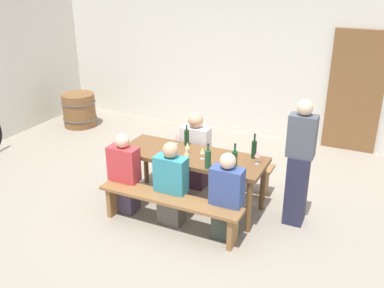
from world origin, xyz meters
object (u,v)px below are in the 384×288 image
object	(u,v)px
wine_bottle_3	(208,159)
wine_glass_4	(177,137)
wine_glass_0	(188,146)
wine_glass_2	(258,154)
tasting_table	(192,161)
wine_glass_3	(203,151)
seated_guest_near_0	(125,176)
wooden_door	(355,92)
wine_bottle_1	(187,137)
wine_glass_1	(186,152)
wine_bottle_0	(235,160)
standing_host	(299,166)
bench_near	(169,204)
seated_guest_near_1	(171,186)
wine_barrel	(79,110)
seated_guest_near_2	(226,199)
wine_bottle_2	(254,149)
bench_far	(211,163)
seated_guest_far_0	(195,152)

from	to	relation	value
wine_bottle_3	wine_glass_4	world-z (taller)	wine_bottle_3
wine_glass_0	wine_glass_2	distance (m)	0.93
tasting_table	wine_glass_3	xyz separation A→B (m)	(0.18, -0.06, 0.20)
wine_bottle_3	seated_guest_near_0	world-z (taller)	seated_guest_near_0
wooden_door	wine_bottle_1	bearing A→B (deg)	-125.47
wine_glass_4	tasting_table	bearing A→B (deg)	-35.56
wooden_door	seated_guest_near_0	bearing A→B (deg)	-125.42
wooden_door	wine_glass_1	xyz separation A→B (m)	(-1.67, -3.14, -0.18)
wine_bottle_0	standing_host	size ratio (longest dim) A/B	0.21
wine_bottle_3	wine_glass_1	bearing A→B (deg)	169.18
wine_glass_1	wooden_door	bearing A→B (deg)	61.92
wine_glass_0	wine_glass_4	distance (m)	0.38
bench_near	wine_glass_2	world-z (taller)	wine_glass_2
wine_glass_3	standing_host	distance (m)	1.21
wine_bottle_1	seated_guest_near_0	size ratio (longest dim) A/B	0.27
wine_glass_4	seated_guest_near_1	size ratio (longest dim) A/B	0.13
wine_glass_4	seated_guest_near_0	bearing A→B (deg)	-116.90
wine_glass_0	wine_barrel	distance (m)	3.87
tasting_table	wine_bottle_0	xyz separation A→B (m)	(0.65, -0.19, 0.22)
wine_glass_4	seated_guest_near_2	size ratio (longest dim) A/B	0.13
wine_glass_0	wine_bottle_3	bearing A→B (deg)	-34.60
wine_glass_0	wine_glass_3	size ratio (longest dim) A/B	1.00
seated_guest_near_0	wine_bottle_2	bearing A→B (deg)	-63.31
bench_far	wooden_door	bearing A→B (deg)	53.17
seated_guest_near_2	wooden_door	bearing A→B (deg)	-16.53
wooden_door	wine_glass_0	world-z (taller)	wooden_door
wooden_door	seated_guest_far_0	size ratio (longest dim) A/B	1.83
seated_guest_near_0	wine_glass_1	bearing A→B (deg)	-69.41
standing_host	wine_barrel	world-z (taller)	standing_host
wine_glass_4	seated_guest_near_0	distance (m)	0.91
wine_bottle_3	seated_guest_near_2	distance (m)	0.54
wine_bottle_2	seated_guest_near_2	world-z (taller)	seated_guest_near_2
tasting_table	wine_glass_3	distance (m)	0.27
wine_bottle_0	wine_glass_0	xyz separation A→B (m)	(-0.72, 0.19, -0.02)
bench_far	wine_glass_3	distance (m)	0.89
bench_far	seated_guest_near_0	size ratio (longest dim) A/B	1.69
seated_guest_far_0	standing_host	size ratio (longest dim) A/B	0.71
tasting_table	wine_glass_2	size ratio (longest dim) A/B	11.01
wine_bottle_0	wine_glass_2	world-z (taller)	wine_bottle_0
wine_bottle_3	wine_glass_3	world-z (taller)	wine_bottle_3
seated_guest_far_0	wine_bottle_3	bearing A→B (deg)	34.02
wine_glass_4	wine_barrel	world-z (taller)	wine_glass_4
wine_bottle_2	seated_guest_far_0	bearing A→B (deg)	164.99
seated_guest_near_0	seated_guest_far_0	distance (m)	1.15
wooden_door	wine_glass_4	distance (m)	3.37
bench_far	seated_guest_far_0	bearing A→B (deg)	-140.45
wooden_door	tasting_table	world-z (taller)	wooden_door
wine_glass_1	seated_guest_near_2	bearing A→B (deg)	-23.46
seated_guest_near_1	wine_bottle_1	bearing A→B (deg)	11.24
wine_glass_2	wine_bottle_2	bearing A→B (deg)	121.13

